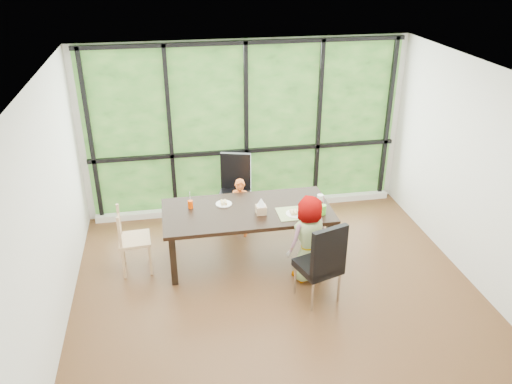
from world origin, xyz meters
TOP-DOWN VIEW (x-y plane):
  - ground at (0.00, 0.00)m, footprint 5.00×5.00m
  - back_wall at (0.00, 2.25)m, footprint 5.00×0.00m
  - foliage_backdrop at (0.00, 2.23)m, footprint 4.80×0.02m
  - window_mullions at (0.00, 2.19)m, footprint 4.80×0.06m
  - window_sill at (0.00, 2.15)m, footprint 4.80×0.12m
  - dining_table at (-0.23, 0.74)m, footprint 2.30×1.23m
  - chair_window_leather at (-0.27, 1.74)m, footprint 0.57×0.57m
  - chair_interior_leather at (0.45, -0.29)m, footprint 0.58×0.58m
  - chair_end_beech at (-1.73, 0.75)m, footprint 0.43×0.44m
  - child_toddler at (-0.23, 1.37)m, footprint 0.38×0.32m
  - child_older at (0.42, 0.15)m, footprint 0.66×0.55m
  - placemat at (0.39, 0.52)m, footprint 0.52×0.38m
  - plate_far at (-0.52, 0.94)m, footprint 0.22×0.22m
  - plate_near at (0.36, 0.50)m, footprint 0.24×0.24m
  - orange_cup at (-0.97, 0.92)m, footprint 0.07×0.07m
  - green_cup at (0.71, 0.44)m, footprint 0.08×0.08m
  - white_mug at (0.79, 0.81)m, footprint 0.09×0.09m
  - tissue_box at (-0.07, 0.60)m, footprint 0.13×0.13m
  - crepe_rolls_far at (-0.52, 0.94)m, footprint 0.10×0.12m
  - crepe_rolls_near at (0.36, 0.50)m, footprint 0.15×0.12m
  - straw_white at (-0.97, 0.92)m, footprint 0.01×0.04m
  - straw_pink at (0.71, 0.44)m, footprint 0.01×0.04m
  - tissue at (-0.07, 0.60)m, footprint 0.12×0.12m

SIDE VIEW (x-z plane):
  - ground at x=0.00m, z-range 0.00..0.00m
  - window_sill at x=0.00m, z-range 0.00..0.10m
  - dining_table at x=-0.23m, z-range 0.00..0.75m
  - child_toddler at x=-0.23m, z-range 0.00..0.89m
  - chair_end_beech at x=-1.73m, z-range 0.00..0.90m
  - chair_window_leather at x=-0.27m, z-range 0.00..1.08m
  - chair_interior_leather at x=0.45m, z-range 0.00..1.08m
  - child_older at x=0.42m, z-range 0.00..1.16m
  - placemat at x=0.39m, z-range 0.75..0.76m
  - plate_far at x=-0.52m, z-range 0.75..0.76m
  - plate_near at x=0.36m, z-range 0.75..0.77m
  - crepe_rolls_far at x=-0.52m, z-range 0.76..0.80m
  - crepe_rolls_near at x=0.36m, z-range 0.77..0.80m
  - white_mug at x=0.79m, z-range 0.75..0.84m
  - orange_cup at x=-0.97m, z-range 0.75..0.86m
  - tissue_box at x=-0.07m, z-range 0.75..0.86m
  - green_cup at x=0.71m, z-range 0.75..0.88m
  - straw_white at x=-0.97m, z-range 0.80..1.00m
  - tissue at x=-0.07m, z-range 0.86..0.97m
  - straw_pink at x=0.71m, z-range 0.82..1.02m
  - back_wall at x=0.00m, z-range -1.15..3.85m
  - foliage_backdrop at x=0.00m, z-range 0.03..2.67m
  - window_mullions at x=0.00m, z-range 0.03..2.67m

